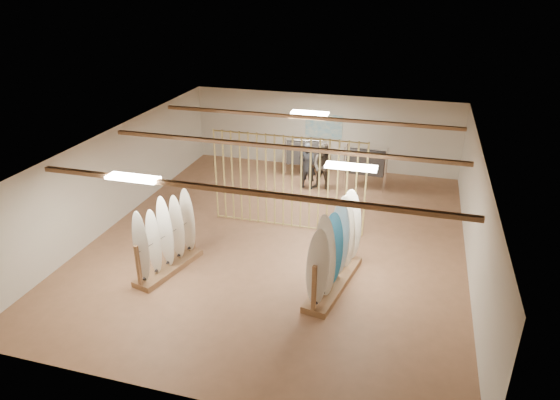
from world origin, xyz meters
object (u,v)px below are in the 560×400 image
(rack_right, at_px, (335,260))
(shopper_b, at_px, (324,164))
(rack_left, at_px, (167,247))
(shopper_a, at_px, (307,163))
(clothing_rack_a, at_px, (304,153))
(clothing_rack_b, at_px, (366,162))

(rack_right, relative_size, shopper_b, 1.40)
(rack_left, bearing_deg, shopper_b, 79.76)
(shopper_a, bearing_deg, rack_left, 71.69)
(rack_right, height_order, shopper_b, rack_right)
(rack_left, height_order, shopper_a, rack_left)
(clothing_rack_a, bearing_deg, shopper_b, -59.47)
(shopper_b, bearing_deg, clothing_rack_a, 137.81)
(rack_left, distance_m, clothing_rack_b, 7.76)
(shopper_a, relative_size, shopper_b, 0.97)
(rack_left, relative_size, rack_right, 0.80)
(clothing_rack_b, height_order, shopper_a, shopper_a)
(clothing_rack_a, height_order, shopper_b, shopper_b)
(shopper_a, height_order, shopper_b, shopper_b)
(rack_left, relative_size, clothing_rack_b, 1.44)
(rack_left, relative_size, shopper_a, 1.15)
(rack_left, height_order, clothing_rack_b, rack_left)
(shopper_b, bearing_deg, clothing_rack_b, 26.73)
(clothing_rack_a, bearing_deg, rack_right, -82.85)
(clothing_rack_b, xyz_separation_m, shopper_a, (-1.91, -0.51, -0.04))
(rack_left, bearing_deg, rack_right, 19.93)
(clothing_rack_b, distance_m, shopper_b, 1.44)
(rack_left, distance_m, shopper_b, 6.66)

